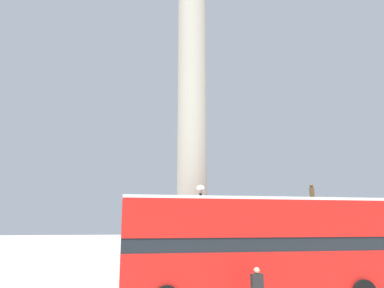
% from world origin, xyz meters
% --- Properties ---
extents(ground_plane, '(200.00, 200.00, 0.00)m').
position_xyz_m(ground_plane, '(0.00, 0.00, 0.00)').
color(ground_plane, '#9E9B93').
extents(monument_column, '(4.41, 4.41, 23.19)m').
position_xyz_m(monument_column, '(0.00, 0.00, 8.78)').
color(monument_column, '#ADA593').
rests_on(monument_column, ground_plane).
extents(bus_b, '(11.36, 2.79, 4.27)m').
position_xyz_m(bus_b, '(1.71, -5.77, 2.37)').
color(bus_b, red).
rests_on(bus_b, ground_plane).
extents(equestrian_statue, '(3.04, 2.28, 6.22)m').
position_xyz_m(equestrian_statue, '(10.39, 5.30, 1.86)').
color(equestrian_statue, '#ADA593').
rests_on(equestrian_statue, ground_plane).
extents(street_lamp, '(0.43, 0.43, 5.12)m').
position_xyz_m(street_lamp, '(-0.08, -2.80, 2.95)').
color(street_lamp, black).
rests_on(street_lamp, ground_plane).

